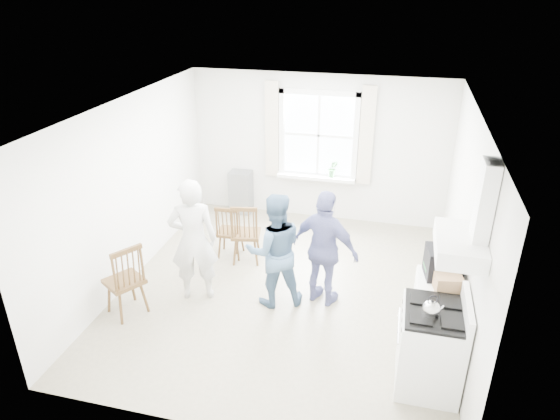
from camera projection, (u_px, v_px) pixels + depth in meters
The scene contains 16 objects.
room_shell at pixel (285, 207), 6.53m from camera, with size 4.62×5.12×2.64m.
window_assembly at pixel (318, 141), 8.61m from camera, with size 1.88×0.24×1.70m.
range_hood at pixel (468, 230), 4.64m from camera, with size 0.45×0.76×0.94m.
shelf_unit at pixel (241, 192), 9.27m from camera, with size 0.40×0.30×0.80m, color slate.
gas_stove at pixel (431, 347), 5.28m from camera, with size 0.68×0.76×1.12m.
kettle at pixel (431, 309), 4.97m from camera, with size 0.18×0.18×0.25m.
low_cabinet at pixel (435, 311), 5.89m from camera, with size 0.50×0.55×0.90m, color white.
stereo_stack at pixel (444, 263), 5.69m from camera, with size 0.44×0.41×0.36m.
cardboard_box at pixel (448, 283), 5.46m from camera, with size 0.29×0.21×0.19m, color #A1794E.
windsor_chair_a at pixel (245, 228), 7.49m from camera, with size 0.49×0.49×1.00m.
windsor_chair_b at pixel (228, 227), 7.66m from camera, with size 0.41×0.40×0.90m.
windsor_chair_c at pixel (127, 274), 6.29m from camera, with size 0.60×0.60×1.04m.
person_left at pixel (193, 240), 6.60m from camera, with size 0.64×0.64×1.74m, color silver.
person_mid at pixel (275, 250), 6.51m from camera, with size 0.78×0.78×1.60m, color #476485.
person_right at pixel (325, 249), 6.51m from camera, with size 0.95×0.95×1.62m, color navy.
potted_plant at pixel (333, 169), 8.67m from camera, with size 0.17×0.17×0.31m, color #357837.
Camera 1 is at (1.36, -5.77, 4.05)m, focal length 32.00 mm.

